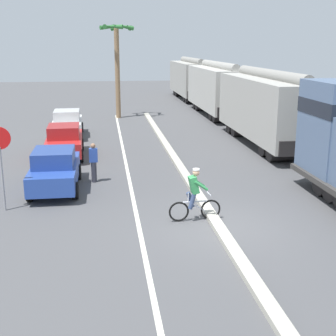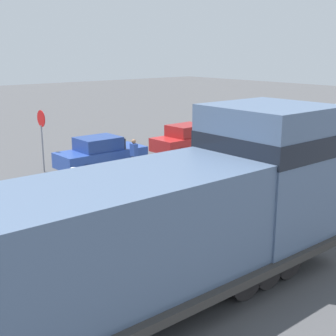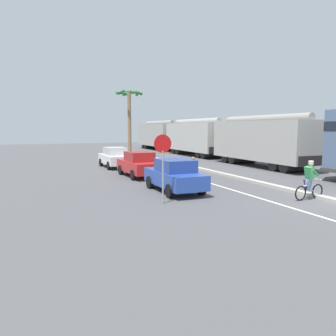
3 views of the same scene
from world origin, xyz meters
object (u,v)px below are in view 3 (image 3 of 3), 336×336
(parked_car_blue, at_px, (174,175))
(parked_car_white, at_px, (115,157))
(parked_car_red, at_px, (139,164))
(pedestrian_by_cars, at_px, (193,171))
(hopper_car_middle, at_px, (196,138))
(stop_sign, at_px, (163,155))
(palm_tree_near, at_px, (129,107))
(cyclist, at_px, (309,181))
(hopper_car_lead, at_px, (263,141))
(hopper_car_trailing, at_px, (159,135))

(parked_car_blue, distance_m, parked_car_white, 11.04)
(parked_car_red, height_order, pedestrian_by_cars, same)
(hopper_car_middle, xyz_separation_m, stop_sign, (-12.45, -20.69, -0.05))
(palm_tree_near, distance_m, pedestrian_by_cars, 17.94)
(stop_sign, bearing_deg, palm_tree_near, 77.32)
(stop_sign, height_order, palm_tree_near, palm_tree_near)
(parked_car_blue, height_order, cyclist, cyclist)
(palm_tree_near, bearing_deg, cyclist, -85.77)
(parked_car_red, bearing_deg, cyclist, -63.42)
(parked_car_blue, bearing_deg, pedestrian_by_cars, 30.07)
(parked_car_red, bearing_deg, pedestrian_by_cars, -72.10)
(hopper_car_middle, height_order, stop_sign, hopper_car_middle)
(hopper_car_middle, bearing_deg, parked_car_white, -146.32)
(parked_car_white, height_order, palm_tree_near, palm_tree_near)
(cyclist, xyz_separation_m, palm_tree_near, (-1.64, 22.14, 4.42))
(parked_car_red, height_order, cyclist, cyclist)
(hopper_car_middle, bearing_deg, cyclist, -105.50)
(parked_car_blue, height_order, stop_sign, stop_sign)
(palm_tree_near, xyz_separation_m, pedestrian_by_cars, (-1.61, -17.32, -4.39))
(parked_car_white, height_order, pedestrian_by_cars, same)
(parked_car_blue, xyz_separation_m, cyclist, (4.71, -3.97, 0.00))
(cyclist, height_order, stop_sign, stop_sign)
(parked_car_red, distance_m, pedestrian_by_cars, 4.95)
(parked_car_white, xyz_separation_m, palm_tree_near, (3.36, 7.13, 4.43))
(parked_car_blue, xyz_separation_m, palm_tree_near, (3.07, 18.16, 4.43))
(parked_car_blue, height_order, palm_tree_near, palm_tree_near)
(hopper_car_lead, distance_m, parked_car_red, 11.17)
(hopper_car_lead, bearing_deg, parked_car_blue, -147.68)
(parked_car_red, distance_m, stop_sign, 7.94)
(hopper_car_trailing, distance_m, stop_sign, 34.61)
(hopper_car_lead, height_order, palm_tree_near, palm_tree_near)
(hopper_car_lead, bearing_deg, stop_sign, -143.87)
(hopper_car_lead, xyz_separation_m, parked_car_red, (-11.01, -1.37, -1.26))
(stop_sign, relative_size, palm_tree_near, 0.41)
(stop_sign, bearing_deg, hopper_car_trailing, 68.91)
(palm_tree_near, bearing_deg, hopper_car_middle, 2.65)
(hopper_car_middle, distance_m, hopper_car_trailing, 11.60)
(parked_car_blue, distance_m, stop_sign, 2.89)
(parked_car_blue, relative_size, pedestrian_by_cars, 2.60)
(parked_car_white, distance_m, cyclist, 15.82)
(palm_tree_near, bearing_deg, parked_car_blue, -99.61)
(hopper_car_trailing, height_order, palm_tree_near, palm_tree_near)
(stop_sign, height_order, pedestrian_by_cars, stop_sign)
(hopper_car_trailing, bearing_deg, hopper_car_lead, -90.00)
(parked_car_blue, relative_size, palm_tree_near, 0.60)
(hopper_car_lead, distance_m, cyclist, 12.62)
(hopper_car_trailing, xyz_separation_m, palm_tree_near, (-7.88, -11.96, 3.16))
(hopper_car_trailing, bearing_deg, parked_car_red, -114.13)
(hopper_car_lead, relative_size, pedestrian_by_cars, 6.54)
(parked_car_red, xyz_separation_m, stop_sign, (-1.44, -7.72, 1.21))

